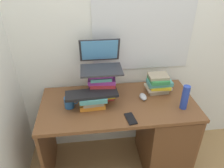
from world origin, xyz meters
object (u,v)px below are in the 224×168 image
object	(u,v)px
book_stack_side	(159,84)
laptop	(101,61)
mug	(69,102)
cell_phone	(131,119)
book_stack_keyboard_riser	(93,100)
water_bottle	(185,97)
desk	(153,131)
keyboard	(92,94)
book_stack_tall	(102,84)
computer_mouse	(143,97)

from	to	relation	value
book_stack_side	laptop	xyz separation A→B (m)	(-0.51, 0.04, 0.23)
mug	cell_phone	bearing A→B (deg)	-24.64
book_stack_keyboard_riser	water_bottle	bearing A→B (deg)	-8.73
desk	mug	world-z (taller)	mug
laptop	keyboard	bearing A→B (deg)	-115.46
book_stack_tall	cell_phone	world-z (taller)	book_stack_tall
laptop	mug	bearing A→B (deg)	-148.25
mug	cell_phone	size ratio (longest dim) A/B	0.86
book_stack_tall	computer_mouse	xyz separation A→B (m)	(0.36, -0.07, -0.11)
book_stack_keyboard_riser	book_stack_side	distance (m)	0.62
desk	computer_mouse	bearing A→B (deg)	151.83
water_bottle	laptop	bearing A→B (deg)	155.17
book_stack_tall	mug	bearing A→B (deg)	-157.93
book_stack_tall	computer_mouse	bearing A→B (deg)	-10.64
laptop	mug	xyz separation A→B (m)	(-0.28, -0.17, -0.27)
mug	book_stack_side	bearing A→B (deg)	9.26
desk	book_stack_side	world-z (taller)	book_stack_side
keyboard	water_bottle	distance (m)	0.75
computer_mouse	water_bottle	xyz separation A→B (m)	(0.29, -0.17, 0.09)
book_stack_side	laptop	bearing A→B (deg)	175.19
desk	book_stack_side	xyz separation A→B (m)	(0.05, 0.14, 0.44)
laptop	water_bottle	xyz separation A→B (m)	(0.65, -0.30, -0.21)
book_stack_side	laptop	size ratio (longest dim) A/B	0.67
desk	book_stack_tall	bearing A→B (deg)	164.90
book_stack_side	book_stack_keyboard_riser	bearing A→B (deg)	-166.52
keyboard	computer_mouse	xyz separation A→B (m)	(0.45, 0.07, -0.11)
desk	book_stack_tall	size ratio (longest dim) A/B	5.01
laptop	computer_mouse	size ratio (longest dim) A/B	3.30
book_stack_keyboard_riser	keyboard	distance (m)	0.06
computer_mouse	mug	world-z (taller)	mug
laptop	mug	distance (m)	0.43
desk	book_stack_keyboard_riser	size ratio (longest dim) A/B	5.83
keyboard	computer_mouse	size ratio (longest dim) A/B	4.04
computer_mouse	mug	distance (m)	0.64
laptop	water_bottle	distance (m)	0.75
desk	cell_phone	world-z (taller)	cell_phone
book_stack_keyboard_riser	mug	size ratio (longest dim) A/B	1.94
mug	water_bottle	size ratio (longest dim) A/B	0.56
desk	computer_mouse	xyz separation A→B (m)	(-0.11, 0.06, 0.37)
book_stack_side	water_bottle	xyz separation A→B (m)	(0.14, -0.26, 0.01)
water_bottle	cell_phone	distance (m)	0.48
mug	laptop	bearing A→B (deg)	31.75
keyboard	cell_phone	size ratio (longest dim) A/B	3.09
mug	keyboard	bearing A→B (deg)	-6.38
book_stack_keyboard_riser	laptop	world-z (taller)	laptop
mug	book_stack_keyboard_riser	bearing A→B (deg)	-4.50
keyboard	cell_phone	world-z (taller)	keyboard
laptop	computer_mouse	distance (m)	0.48
book_stack_tall	water_bottle	size ratio (longest dim) A/B	1.27
book_stack_tall	water_bottle	world-z (taller)	book_stack_tall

